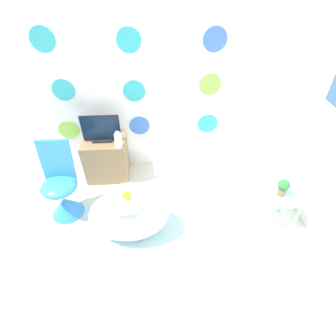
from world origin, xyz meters
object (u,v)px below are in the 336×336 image
at_px(tv, 101,130).
at_px(potted_plant_left, 283,187).
at_px(vase, 118,140).
at_px(bathtub, 129,215).
at_px(chair, 63,195).

xyz_separation_m(tv, potted_plant_left, (1.90, -0.89, -0.19)).
distance_m(tv, vase, 0.26).
relative_size(bathtub, potted_plant_left, 4.27).
relative_size(tv, potted_plant_left, 2.37).
height_order(chair, vase, chair).
relative_size(chair, potted_plant_left, 4.70).
relative_size(vase, potted_plant_left, 1.04).
relative_size(chair, vase, 4.52).
bearing_deg(vase, tv, 146.79).
bearing_deg(chair, vase, 37.99).
height_order(chair, potted_plant_left, chair).
xyz_separation_m(bathtub, chair, (-0.75, 0.32, 0.01)).
distance_m(chair, tv, 0.86).
bearing_deg(bathtub, chair, 156.58).
bearing_deg(potted_plant_left, vase, 155.91).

